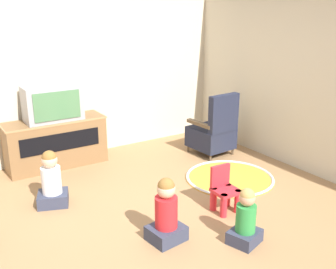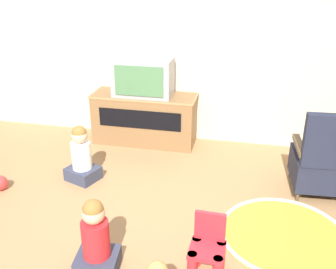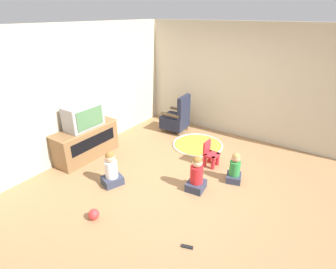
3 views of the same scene
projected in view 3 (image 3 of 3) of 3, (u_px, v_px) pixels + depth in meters
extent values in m
plane|color=#9E754C|center=(180.00, 179.00, 4.74)|extent=(30.00, 30.00, 0.00)
cube|color=beige|center=(74.00, 93.00, 5.17)|extent=(5.48, 0.12, 2.57)
cube|color=beige|center=(250.00, 83.00, 5.84)|extent=(0.12, 5.39, 2.57)
cube|color=brown|center=(86.00, 142.00, 5.33)|extent=(1.33, 0.46, 0.66)
cube|color=#A97C50|center=(84.00, 128.00, 5.20)|extent=(1.35, 0.47, 0.02)
cube|color=black|center=(94.00, 142.00, 5.18)|extent=(1.06, 0.01, 0.24)
cube|color=#939399|center=(83.00, 116.00, 5.08)|extent=(0.74, 0.37, 0.47)
cube|color=#47754C|center=(90.00, 118.00, 4.98)|extent=(0.61, 0.02, 0.37)
cylinder|color=brown|center=(170.00, 124.00, 6.92)|extent=(0.04, 0.04, 0.10)
cylinder|color=brown|center=(161.00, 130.00, 6.56)|extent=(0.04, 0.04, 0.10)
cylinder|color=brown|center=(187.00, 128.00, 6.69)|extent=(0.04, 0.04, 0.10)
cylinder|color=brown|center=(179.00, 134.00, 6.34)|extent=(0.04, 0.04, 0.10)
cube|color=#1E2338|center=(175.00, 121.00, 6.54)|extent=(0.58, 0.62, 0.30)
cube|color=#1E2338|center=(184.00, 107.00, 6.25)|extent=(0.52, 0.14, 0.54)
cube|color=brown|center=(179.00, 109.00, 6.62)|extent=(0.10, 0.50, 0.05)
cube|color=brown|center=(170.00, 115.00, 6.25)|extent=(0.10, 0.50, 0.05)
cylinder|color=red|center=(213.00, 163.00, 4.98)|extent=(0.07, 0.07, 0.26)
cylinder|color=red|center=(218.00, 159.00, 5.12)|extent=(0.07, 0.07, 0.26)
cylinder|color=red|center=(205.00, 160.00, 5.08)|extent=(0.07, 0.07, 0.26)
cylinder|color=red|center=(209.00, 156.00, 5.22)|extent=(0.07, 0.07, 0.26)
cube|color=red|center=(212.00, 155.00, 5.06)|extent=(0.28, 0.26, 0.04)
cube|color=red|center=(207.00, 147.00, 5.06)|extent=(0.24, 0.05, 0.24)
cylinder|color=gold|center=(198.00, 145.00, 5.93)|extent=(1.14, 1.14, 0.01)
torus|color=silver|center=(198.00, 145.00, 5.93)|extent=(1.14, 1.14, 0.04)
cube|color=#33384C|center=(196.00, 185.00, 4.43)|extent=(0.36, 0.32, 0.14)
cylinder|color=red|center=(197.00, 174.00, 4.34)|extent=(0.21, 0.21, 0.31)
sphere|color=#D8AD8C|center=(197.00, 162.00, 4.24)|extent=(0.17, 0.17, 0.17)
sphere|color=olive|center=(197.00, 161.00, 4.23)|extent=(0.16, 0.16, 0.16)
cube|color=#33384C|center=(112.00, 180.00, 4.57)|extent=(0.41, 0.38, 0.14)
cylinder|color=silver|center=(111.00, 169.00, 4.48)|extent=(0.21, 0.21, 0.31)
sphere|color=#D8AD8C|center=(110.00, 157.00, 4.38)|extent=(0.17, 0.17, 0.17)
sphere|color=olive|center=(110.00, 156.00, 4.37)|extent=(0.16, 0.16, 0.16)
cube|color=#33384C|center=(234.00, 178.00, 4.66)|extent=(0.34, 0.32, 0.12)
cylinder|color=#2D8C3F|center=(235.00, 168.00, 4.58)|extent=(0.19, 0.19, 0.27)
sphere|color=tan|center=(236.00, 158.00, 4.49)|extent=(0.15, 0.15, 0.15)
sphere|color=tan|center=(236.00, 157.00, 4.48)|extent=(0.14, 0.14, 0.14)
sphere|color=red|center=(94.00, 214.00, 3.79)|extent=(0.16, 0.16, 0.16)
cube|color=black|center=(187.00, 247.00, 3.35)|extent=(0.09, 0.16, 0.02)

